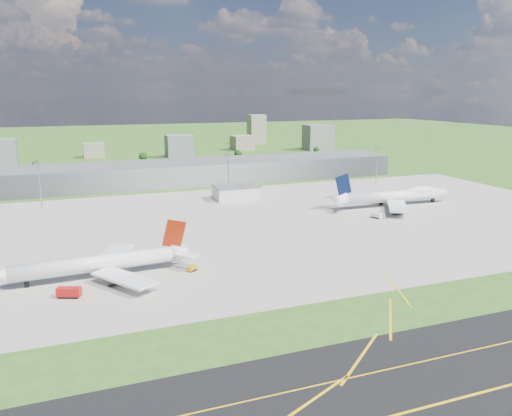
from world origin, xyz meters
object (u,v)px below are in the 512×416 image
object	(u,v)px
tug_yellow	(192,269)
airliner_blue_quad	(395,196)
van_white_far	(405,209)
airliner_red_twin	(102,264)
van_white_near	(377,216)
fire_truck	(69,293)

from	to	relation	value
tug_yellow	airliner_blue_quad	bearing A→B (deg)	-10.07
van_white_far	airliner_red_twin	bearing A→B (deg)	165.44
van_white_near	van_white_far	size ratio (longest dim) A/B	1.10
airliner_blue_quad	van_white_near	xyz separation A→B (m)	(-26.65, -21.26, -4.27)
fire_truck	tug_yellow	world-z (taller)	fire_truck
airliner_blue_quad	fire_truck	size ratio (longest dim) A/B	9.85
airliner_red_twin	tug_yellow	xyz separation A→B (m)	(30.97, -5.40, -3.97)
airliner_blue_quad	fire_truck	distance (m)	191.36
airliner_red_twin	van_white_far	distance (m)	168.61
tug_yellow	van_white_near	size ratio (longest dim) A/B	0.70
tug_yellow	van_white_far	xyz separation A→B (m)	(131.27, 51.19, 0.35)
fire_truck	tug_yellow	xyz separation A→B (m)	(42.11, 9.92, -0.70)
airliner_red_twin	airliner_blue_quad	distance (m)	175.39
airliner_red_twin	van_white_near	size ratio (longest dim) A/B	11.09
tug_yellow	airliner_red_twin	bearing A→B (deg)	134.47
airliner_blue_quad	van_white_far	size ratio (longest dim) A/B	14.14
fire_truck	tug_yellow	distance (m)	43.27
van_white_near	airliner_blue_quad	bearing A→B (deg)	-75.43
van_white_near	van_white_far	xyz separation A→B (m)	(23.65, 8.24, -0.10)
airliner_blue_quad	van_white_far	xyz separation A→B (m)	(-3.00, -13.02, -4.37)
fire_truck	tug_yellow	size ratio (longest dim) A/B	1.85
airliner_blue_quad	airliner_red_twin	bearing A→B (deg)	-158.55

